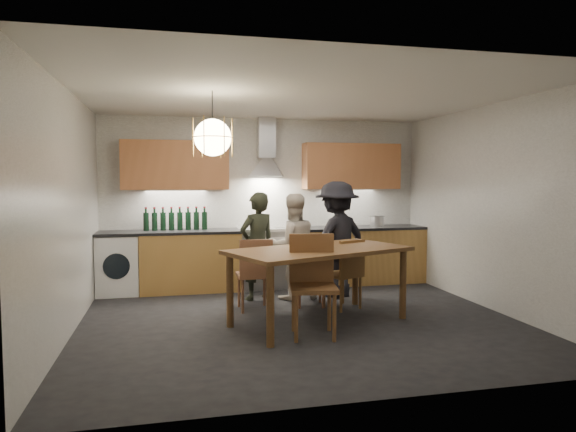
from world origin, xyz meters
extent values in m
plane|color=black|center=(0.00, 0.00, 0.00)|extent=(5.00, 5.00, 0.00)
cube|color=white|center=(0.00, 2.25, 1.30)|extent=(5.00, 0.02, 2.60)
cube|color=white|center=(0.00, -2.25, 1.30)|extent=(5.00, 0.02, 2.60)
cube|color=white|center=(-2.50, 0.00, 1.30)|extent=(0.02, 4.50, 2.60)
cube|color=white|center=(2.50, 0.00, 1.30)|extent=(0.02, 4.50, 2.60)
cube|color=silver|center=(0.00, 0.00, 2.60)|extent=(5.00, 4.50, 0.02)
cube|color=tan|center=(-1.18, 1.95, 0.43)|extent=(1.45, 0.60, 0.86)
cube|color=tan|center=(1.48, 1.95, 0.43)|extent=(2.05, 0.60, 0.86)
cube|color=white|center=(-2.20, 1.95, 0.42)|extent=(0.58, 0.58, 0.85)
cube|color=black|center=(-1.48, 1.95, 0.88)|extent=(2.05, 0.62, 0.04)
cube|color=black|center=(1.48, 1.95, 0.88)|extent=(2.05, 0.62, 0.04)
cube|color=silver|center=(0.00, 1.95, 0.40)|extent=(0.90, 0.60, 0.80)
cube|color=black|center=(0.00, 1.66, 0.38)|extent=(0.78, 0.02, 0.42)
cube|color=slate|center=(0.00, 1.95, 0.84)|extent=(0.90, 0.60, 0.08)
cube|color=silver|center=(0.00, 1.69, 0.90)|extent=(0.90, 0.08, 0.04)
cube|color=#D08450|center=(-1.38, 2.08, 1.86)|extent=(1.55, 0.35, 0.72)
cube|color=#D08450|center=(1.38, 2.08, 1.86)|extent=(1.55, 0.35, 0.72)
cube|color=silver|center=(0.00, 2.12, 2.29)|extent=(0.26, 0.22, 0.62)
cylinder|color=black|center=(-1.00, -0.10, 2.35)|extent=(0.01, 0.01, 0.50)
sphere|color=#FFE0A5|center=(-1.00, -0.10, 2.10)|extent=(0.40, 0.40, 0.40)
torus|color=gold|center=(-1.00, -0.10, 2.10)|extent=(0.43, 0.43, 0.01)
cube|color=brown|center=(0.19, -0.14, 0.84)|extent=(2.27, 1.70, 0.05)
cylinder|color=brown|center=(-0.52, -0.87, 0.41)|extent=(0.08, 0.08, 0.82)
cylinder|color=brown|center=(-0.83, -0.09, 0.41)|extent=(0.08, 0.08, 0.82)
cylinder|color=brown|center=(1.21, -0.19, 0.41)|extent=(0.08, 0.08, 0.82)
cylinder|color=brown|center=(0.91, 0.59, 0.41)|extent=(0.08, 0.08, 0.82)
cube|color=brown|center=(-0.44, 0.63, 0.44)|extent=(0.41, 0.41, 0.04)
cube|color=brown|center=(-0.44, 0.45, 0.69)|extent=(0.41, 0.04, 0.45)
cylinder|color=brown|center=(-0.28, 0.80, 0.21)|extent=(0.04, 0.04, 0.42)
cylinder|color=brown|center=(-0.27, 0.47, 0.21)|extent=(0.04, 0.04, 0.42)
cylinder|color=brown|center=(-0.61, 0.80, 0.21)|extent=(0.04, 0.04, 0.42)
cylinder|color=brown|center=(-0.61, 0.47, 0.21)|extent=(0.04, 0.04, 0.42)
cube|color=brown|center=(0.31, 0.66, 0.40)|extent=(0.43, 0.43, 0.04)
cube|color=brown|center=(0.28, 0.50, 0.63)|extent=(0.38, 0.09, 0.41)
cylinder|color=brown|center=(0.48, 0.79, 0.19)|extent=(0.03, 0.03, 0.39)
cylinder|color=brown|center=(0.43, 0.49, 0.19)|extent=(0.03, 0.03, 0.39)
cylinder|color=brown|center=(0.18, 0.84, 0.19)|extent=(0.03, 0.03, 0.39)
cylinder|color=brown|center=(0.13, 0.54, 0.19)|extent=(0.03, 0.03, 0.39)
cube|color=brown|center=(0.67, 0.45, 0.43)|extent=(0.53, 0.53, 0.04)
cube|color=brown|center=(0.75, 0.28, 0.67)|extent=(0.39, 0.20, 0.44)
cylinder|color=brown|center=(0.76, 0.66, 0.21)|extent=(0.03, 0.03, 0.41)
cylinder|color=brown|center=(0.89, 0.36, 0.21)|extent=(0.03, 0.03, 0.41)
cylinder|color=brown|center=(0.46, 0.53, 0.21)|extent=(0.03, 0.03, 0.41)
cylinder|color=brown|center=(0.59, 0.23, 0.21)|extent=(0.03, 0.03, 0.41)
cube|color=brown|center=(-0.01, -0.63, 0.51)|extent=(0.55, 0.55, 0.05)
cube|color=brown|center=(0.02, -0.41, 0.80)|extent=(0.48, 0.13, 0.53)
cylinder|color=brown|center=(-0.24, -0.79, 0.25)|extent=(0.04, 0.04, 0.49)
cylinder|color=brown|center=(-0.17, -0.40, 0.25)|extent=(0.04, 0.04, 0.49)
cylinder|color=brown|center=(0.15, -0.85, 0.25)|extent=(0.04, 0.04, 0.49)
cylinder|color=brown|center=(0.21, -0.47, 0.25)|extent=(0.04, 0.04, 0.49)
imported|color=black|center=(-0.30, 1.16, 0.74)|extent=(0.64, 0.54, 1.48)
imported|color=beige|center=(0.18, 1.10, 0.73)|extent=(0.75, 0.61, 1.46)
imported|color=black|center=(0.81, 1.08, 0.81)|extent=(1.21, 0.99, 1.62)
imported|color=#BBBBBF|center=(1.25, 1.91, 0.94)|extent=(0.32, 0.32, 0.07)
cylinder|color=silver|center=(1.79, 1.99, 0.98)|extent=(0.23, 0.23, 0.16)
camera|label=1|loc=(-1.46, -5.72, 1.64)|focal=32.00mm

